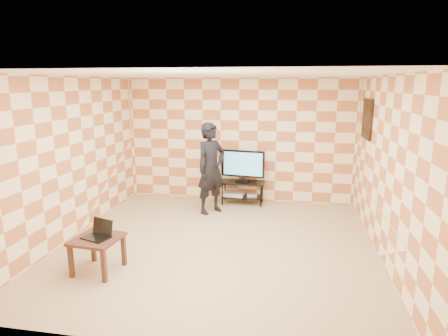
{
  "coord_description": "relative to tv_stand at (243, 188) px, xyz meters",
  "views": [
    {
      "loc": [
        1.09,
        -5.6,
        2.57
      ],
      "look_at": [
        0.0,
        0.6,
        1.15
      ],
      "focal_mm": 30.0,
      "sensor_mm": 36.0,
      "label": 1
    }
  ],
  "objects": [
    {
      "name": "person",
      "position": [
        -0.56,
        -0.65,
        0.55
      ],
      "size": [
        0.76,
        0.8,
        1.84
      ],
      "primitive_type": "imported",
      "rotation": [
        0.0,
        0.0,
        0.88
      ],
      "color": "black",
      "rests_on": "floor"
    },
    {
      "name": "side_table",
      "position": [
        -1.6,
        -3.35,
        0.05
      ],
      "size": [
        0.66,
        0.66,
        0.5
      ],
      "color": "#392219",
      "rests_on": "floor"
    },
    {
      "name": "game_console",
      "position": [
        0.2,
        0.02,
        -0.17
      ],
      "size": [
        0.24,
        0.18,
        0.05
      ],
      "primitive_type": "cube",
      "rotation": [
        0.0,
        0.0,
        0.12
      ],
      "color": "silver",
      "rests_on": "tv_stand"
    },
    {
      "name": "wall_left",
      "position": [
        -2.63,
        -2.19,
        0.99
      ],
      "size": [
        0.02,
        5.0,
        2.7
      ],
      "primitive_type": "cube",
      "color": "#FFEBBC",
      "rests_on": "ground"
    },
    {
      "name": "wall_right",
      "position": [
        2.37,
        -2.19,
        0.99
      ],
      "size": [
        0.02,
        5.0,
        2.7
      ],
      "primitive_type": "cube",
      "color": "#FFEBBC",
      "rests_on": "ground"
    },
    {
      "name": "floor",
      "position": [
        -0.13,
        -2.19,
        -0.36
      ],
      "size": [
        5.0,
        5.0,
        0.0
      ],
      "primitive_type": "plane",
      "color": "tan",
      "rests_on": "ground"
    },
    {
      "name": "wall_back",
      "position": [
        -0.13,
        0.31,
        0.99
      ],
      "size": [
        5.0,
        0.02,
        2.7
      ],
      "primitive_type": "cube",
      "color": "#FFEBBC",
      "rests_on": "ground"
    },
    {
      "name": "wall_front",
      "position": [
        -0.13,
        -4.69,
        0.99
      ],
      "size": [
        5.0,
        0.02,
        2.7
      ],
      "primitive_type": "cube",
      "color": "#FFEBBC",
      "rests_on": "ground"
    },
    {
      "name": "tv",
      "position": [
        0.0,
        -0.0,
        0.52
      ],
      "size": [
        0.95,
        0.21,
        0.69
      ],
      "color": "black",
      "rests_on": "tv_stand"
    },
    {
      "name": "tv_stand",
      "position": [
        0.0,
        0.0,
        0.0
      ],
      "size": [
        0.95,
        0.43,
        0.5
      ],
      "color": "black",
      "rests_on": "floor"
    },
    {
      "name": "ceiling",
      "position": [
        -0.13,
        -2.19,
        2.34
      ],
      "size": [
        5.0,
        5.0,
        0.02
      ],
      "primitive_type": "cube",
      "color": "white",
      "rests_on": "wall_back"
    },
    {
      "name": "wall_art",
      "position": [
        2.34,
        -0.64,
        1.59
      ],
      "size": [
        0.04,
        0.72,
        0.72
      ],
      "color": "black",
      "rests_on": "wall_right"
    },
    {
      "name": "dvd_player",
      "position": [
        -0.2,
        0.01,
        -0.15
      ],
      "size": [
        0.48,
        0.36,
        0.08
      ],
      "primitive_type": "cube",
      "rotation": [
        0.0,
        0.0,
        -0.09
      ],
      "color": "#BBBBBD",
      "rests_on": "tv_stand"
    },
    {
      "name": "laptop",
      "position": [
        -1.59,
        -3.33,
        0.19
      ],
      "size": [
        0.43,
        0.38,
        0.24
      ],
      "color": "black",
      "rests_on": "side_table"
    }
  ]
}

